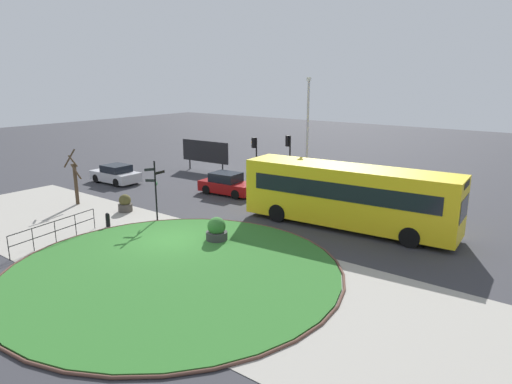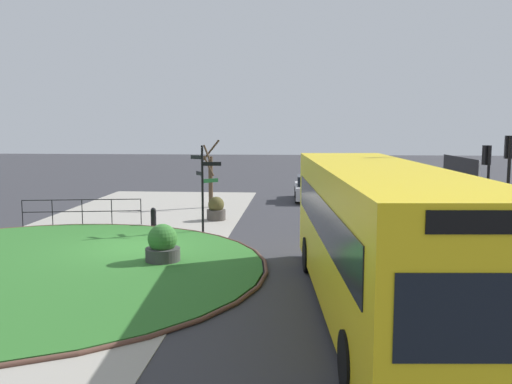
# 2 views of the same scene
# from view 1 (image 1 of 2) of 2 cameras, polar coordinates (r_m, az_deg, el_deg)

# --- Properties ---
(ground) EXTENTS (120.00, 120.00, 0.00)m
(ground) POSITION_cam_1_polar(r_m,az_deg,el_deg) (22.98, -10.51, -6.00)
(ground) COLOR #333338
(sidewalk_paving) EXTENTS (32.00, 8.77, 0.02)m
(sidewalk_paving) POSITION_cam_1_polar(r_m,az_deg,el_deg) (22.01, -13.64, -7.07)
(sidewalk_paving) COLOR #9E998E
(sidewalk_paving) RESTS_ON ground
(grass_island) EXTENTS (13.75, 13.75, 0.10)m
(grass_island) POSITION_cam_1_polar(r_m,az_deg,el_deg) (19.48, -10.23, -9.62)
(grass_island) COLOR #2D6B28
(grass_island) RESTS_ON ground
(grass_kerb_ring) EXTENTS (14.06, 14.06, 0.11)m
(grass_kerb_ring) POSITION_cam_1_polar(r_m,az_deg,el_deg) (19.48, -10.23, -9.61)
(grass_kerb_ring) COLOR brown
(grass_kerb_ring) RESTS_ON ground
(signpost_directional) EXTENTS (0.54, 1.22, 3.43)m
(signpost_directional) POSITION_cam_1_polar(r_m,az_deg,el_deg) (25.72, -12.46, 0.65)
(signpost_directional) COLOR black
(signpost_directional) RESTS_ON ground
(bollard_foreground) EXTENTS (0.23, 0.23, 0.79)m
(bollard_foreground) POSITION_cam_1_polar(r_m,az_deg,el_deg) (25.72, -18.03, -3.32)
(bollard_foreground) COLOR black
(bollard_foreground) RESTS_ON ground
(railing_grass_edge) EXTENTS (0.83, 4.82, 1.12)m
(railing_grass_edge) POSITION_cam_1_polar(r_m,az_deg,el_deg) (24.09, -23.82, -4.26)
(railing_grass_edge) COLOR black
(railing_grass_edge) RESTS_ON ground
(bus_yellow) EXTENTS (11.46, 3.31, 3.31)m
(bus_yellow) POSITION_cam_1_polar(r_m,az_deg,el_deg) (24.51, 11.43, -0.41)
(bus_yellow) COLOR yellow
(bus_yellow) RESTS_ON ground
(car_near_lane) EXTENTS (4.01, 1.99, 1.39)m
(car_near_lane) POSITION_cam_1_polar(r_m,az_deg,el_deg) (36.24, -17.12, 2.12)
(car_near_lane) COLOR #B7B7BC
(car_near_lane) RESTS_ON ground
(car_far_lane) EXTENTS (4.07, 2.04, 1.49)m
(car_far_lane) POSITION_cam_1_polar(r_m,az_deg,el_deg) (31.32, -3.60, 0.96)
(car_far_lane) COLOR maroon
(car_far_lane) RESTS_ON ground
(traffic_light_near) EXTENTS (0.49, 0.30, 3.39)m
(traffic_light_near) POSITION_cam_1_polar(r_m,az_deg,el_deg) (34.74, -0.16, 5.35)
(traffic_light_near) COLOR black
(traffic_light_near) RESTS_ON ground
(traffic_light_far) EXTENTS (0.49, 0.30, 3.84)m
(traffic_light_far) POSITION_cam_1_polar(r_m,az_deg,el_deg) (32.48, 4.09, 5.26)
(traffic_light_far) COLOR black
(traffic_light_far) RESTS_ON ground
(lamppost_tall) EXTENTS (0.32, 0.32, 7.81)m
(lamppost_tall) POSITION_cam_1_polar(r_m,az_deg,el_deg) (31.74, 6.45, 7.52)
(lamppost_tall) COLOR #B7B7BC
(lamppost_tall) RESTS_ON ground
(billboard_left) EXTENTS (4.93, 0.44, 2.60)m
(billboard_left) POSITION_cam_1_polar(r_m,az_deg,el_deg) (39.03, -6.35, 5.02)
(billboard_left) COLOR black
(billboard_left) RESTS_ON ground
(planter_near_signpost) EXTENTS (1.05, 1.05, 1.23)m
(planter_near_signpost) POSITION_cam_1_polar(r_m,az_deg,el_deg) (22.42, -4.94, -4.83)
(planter_near_signpost) COLOR #383838
(planter_near_signpost) RESTS_ON ground
(planter_kerbside) EXTENTS (0.83, 0.83, 1.06)m
(planter_kerbside) POSITION_cam_1_polar(r_m,az_deg,el_deg) (28.33, -16.03, -1.43)
(planter_kerbside) COLOR #47423D
(planter_kerbside) RESTS_ON ground
(street_tree_bare) EXTENTS (0.87, 0.90, 3.46)m
(street_tree_bare) POSITION_cam_1_polar(r_m,az_deg,el_deg) (30.66, -21.64, 1.39)
(street_tree_bare) COLOR #423323
(street_tree_bare) RESTS_ON ground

